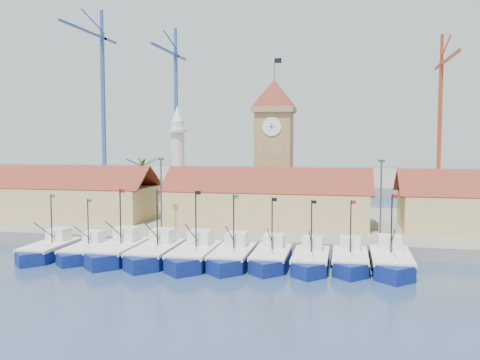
% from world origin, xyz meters
% --- Properties ---
extents(ground, '(400.00, 400.00, 0.00)m').
position_xyz_m(ground, '(0.00, 0.00, 0.00)').
color(ground, navy).
rests_on(ground, ground).
extents(quay, '(140.00, 32.00, 1.50)m').
position_xyz_m(quay, '(0.00, 24.00, 0.75)').
color(quay, gray).
rests_on(quay, ground).
extents(terminal, '(240.00, 80.00, 2.00)m').
position_xyz_m(terminal, '(0.00, 110.00, 1.00)').
color(terminal, gray).
rests_on(terminal, ground).
extents(boat_0, '(3.48, 9.53, 7.21)m').
position_xyz_m(boat_0, '(-21.41, 2.09, 0.75)').
color(boat_0, navy).
rests_on(boat_0, ground).
extents(boat_1, '(3.24, 8.87, 6.71)m').
position_xyz_m(boat_1, '(-17.27, 2.51, 0.69)').
color(boat_1, navy).
rests_on(boat_1, ground).
extents(boat_2, '(3.83, 10.50, 7.95)m').
position_xyz_m(boat_2, '(-13.52, 2.39, 0.82)').
color(boat_2, navy).
rests_on(boat_2, ground).
extents(boat_3, '(3.82, 10.48, 7.93)m').
position_xyz_m(boat_3, '(-9.32, 2.22, 0.82)').
color(boat_3, navy).
rests_on(boat_3, ground).
extents(boat_4, '(3.84, 10.52, 7.96)m').
position_xyz_m(boat_4, '(-5.05, 2.05, 0.82)').
color(boat_4, navy).
rests_on(boat_4, ground).
extents(boat_5, '(3.65, 10.01, 7.57)m').
position_xyz_m(boat_5, '(-1.14, 2.49, 0.78)').
color(boat_5, navy).
rests_on(boat_5, ground).
extents(boat_6, '(3.51, 9.62, 7.28)m').
position_xyz_m(boat_6, '(2.78, 2.97, 0.75)').
color(boat_6, navy).
rests_on(boat_6, ground).
extents(boat_7, '(3.45, 9.44, 7.15)m').
position_xyz_m(boat_7, '(6.79, 2.70, 0.74)').
color(boat_7, navy).
rests_on(boat_7, ground).
extents(boat_8, '(3.45, 9.44, 7.14)m').
position_xyz_m(boat_8, '(10.64, 3.36, 0.74)').
color(boat_8, navy).
rests_on(boat_8, ground).
extents(boat_9, '(3.80, 10.41, 7.88)m').
position_xyz_m(boat_9, '(14.56, 3.11, 0.81)').
color(boat_9, navy).
rests_on(boat_9, ground).
extents(hall_left, '(31.20, 10.13, 7.61)m').
position_xyz_m(hall_left, '(-32.00, 20.00, 3.99)').
color(hall_left, tan).
rests_on(hall_left, quay).
extents(hall_center, '(27.04, 10.13, 7.61)m').
position_xyz_m(hall_center, '(0.00, 20.00, 3.99)').
color(hall_center, tan).
rests_on(hall_center, quay).
extents(clock_tower, '(5.80, 5.80, 22.70)m').
position_xyz_m(clock_tower, '(0.00, 26.00, 11.96)').
color(clock_tower, '#A97E57').
rests_on(clock_tower, quay).
extents(minaret, '(3.00, 3.00, 16.30)m').
position_xyz_m(minaret, '(-15.00, 28.00, 9.73)').
color(minaret, silver).
rests_on(minaret, quay).
extents(palm_tree, '(5.60, 5.03, 8.39)m').
position_xyz_m(palm_tree, '(-20.00, 26.00, 6.25)').
color(palm_tree, brown).
rests_on(palm_tree, quay).
extents(lamp_posts, '(80.70, 0.25, 9.03)m').
position_xyz_m(lamp_posts, '(0.50, 12.00, 6.48)').
color(lamp_posts, '#3F3F44').
rests_on(lamp_posts, quay).
extents(crane_blue_far, '(1.00, 34.64, 49.06)m').
position_xyz_m(crane_blue_far, '(-62.32, 100.50, 29.35)').
color(crane_blue_far, '#2E4C8E').
rests_on(crane_blue_far, terminal).
extents(crane_blue_near, '(1.00, 30.78, 44.15)m').
position_xyz_m(crane_blue_near, '(-41.23, 106.90, 26.33)').
color(crane_blue_near, '#2E4C8E').
rests_on(crane_blue_near, terminal).
extents(crane_red_right, '(1.00, 34.32, 38.92)m').
position_xyz_m(crane_red_right, '(35.09, 103.25, 23.72)').
color(crane_red_right, '#A23218').
rests_on(crane_red_right, terminal).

